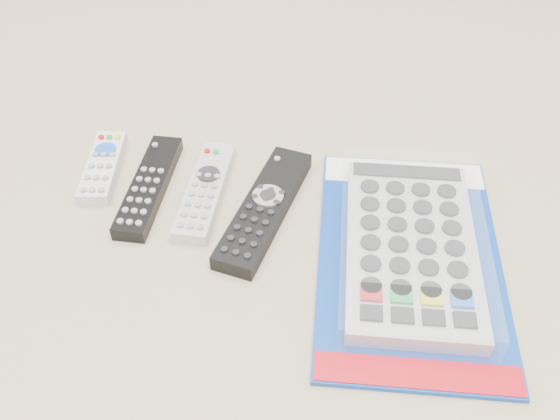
% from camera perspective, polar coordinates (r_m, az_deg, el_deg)
% --- Properties ---
extents(remote_small_grey, '(0.07, 0.15, 0.02)m').
position_cam_1_polar(remote_small_grey, '(0.94, -15.88, 3.83)').
color(remote_small_grey, silver).
rests_on(remote_small_grey, ground).
extents(remote_slim_black, '(0.05, 0.20, 0.02)m').
position_cam_1_polar(remote_slim_black, '(0.89, -11.89, 2.16)').
color(remote_slim_black, black).
rests_on(remote_slim_black, ground).
extents(remote_silver_dvd, '(0.05, 0.19, 0.02)m').
position_cam_1_polar(remote_silver_dvd, '(0.87, -6.87, 1.76)').
color(remote_silver_dvd, '#B5B5BA').
rests_on(remote_silver_dvd, ground).
extents(remote_large_black, '(0.10, 0.24, 0.03)m').
position_cam_1_polar(remote_large_black, '(0.84, -1.43, 0.16)').
color(remote_large_black, black).
rests_on(remote_large_black, ground).
extents(jumbo_remote_packaged, '(0.26, 0.39, 0.05)m').
position_cam_1_polar(jumbo_remote_packaged, '(0.79, 11.89, -3.15)').
color(jumbo_remote_packaged, '#0D3795').
rests_on(jumbo_remote_packaged, ground).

